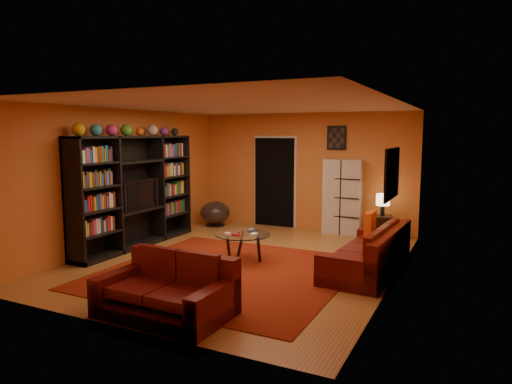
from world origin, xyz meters
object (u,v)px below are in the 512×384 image
at_px(loveseat, 170,290).
at_px(side_table, 382,228).
at_px(tv, 137,194).
at_px(table_lamp, 383,201).
at_px(coffee_table, 243,237).
at_px(sofa, 372,255).
at_px(bowl_chair, 215,213).
at_px(entertainment_unit, 135,192).
at_px(storage_cabinet, 342,197).

distance_m(loveseat, side_table, 5.21).
relative_size(tv, table_lamp, 2.23).
bearing_deg(loveseat, coffee_table, 7.57).
height_order(sofa, table_lamp, table_lamp).
bearing_deg(coffee_table, bowl_chair, 129.79).
height_order(sofa, bowl_chair, sofa).
xyz_separation_m(bowl_chair, side_table, (3.79, 0.23, -0.06)).
xyz_separation_m(side_table, table_lamp, (0.00, 0.00, 0.56)).
xyz_separation_m(coffee_table, side_table, (1.81, 2.60, -0.17)).
xyz_separation_m(tv, table_lamp, (4.08, 2.56, -0.19)).
bearing_deg(loveseat, sofa, -32.95).
distance_m(entertainment_unit, side_table, 4.92).
distance_m(tv, loveseat, 3.56).
bearing_deg(table_lamp, bowl_chair, -176.58).
bearing_deg(bowl_chair, side_table, 3.42).
bearing_deg(storage_cabinet, tv, -142.93).
xyz_separation_m(entertainment_unit, sofa, (4.41, 0.27, -0.76)).
height_order(tv, side_table, tv).
bearing_deg(tv, coffee_table, -90.85).
height_order(loveseat, side_table, loveseat).
distance_m(tv, side_table, 4.87).
relative_size(bowl_chair, side_table, 1.40).
xyz_separation_m(storage_cabinet, bowl_chair, (-2.89, -0.47, -0.50)).
relative_size(coffee_table, bowl_chair, 1.33).
distance_m(tv, storage_cabinet, 4.25).
relative_size(coffee_table, table_lamp, 2.11).
bearing_deg(loveseat, table_lamp, -15.95).
relative_size(entertainment_unit, sofa, 1.36).
xyz_separation_m(loveseat, storage_cabinet, (0.66, 5.22, 0.52)).
xyz_separation_m(tv, sofa, (4.36, 0.28, -0.72)).
xyz_separation_m(storage_cabinet, side_table, (0.89, -0.25, -0.55)).
bearing_deg(storage_cabinet, loveseat, -101.60).
bearing_deg(entertainment_unit, loveseat, -43.21).
bearing_deg(storage_cabinet, bowl_chair, -175.09).
xyz_separation_m(sofa, bowl_chair, (-4.07, 2.05, 0.02)).
bearing_deg(side_table, sofa, -82.90).
relative_size(storage_cabinet, side_table, 3.20).
bearing_deg(coffee_table, tv, 179.15).
bearing_deg(side_table, coffee_table, -124.88).
height_order(sofa, storage_cabinet, storage_cabinet).
bearing_deg(table_lamp, entertainment_unit, -148.25).
bearing_deg(side_table, storage_cabinet, 164.62).
bearing_deg(side_table, entertainment_unit, -148.25).
relative_size(sofa, storage_cabinet, 1.38).
bearing_deg(tv, loveseat, -133.65).
distance_m(sofa, table_lamp, 2.36).
height_order(entertainment_unit, storage_cabinet, entertainment_unit).
xyz_separation_m(tv, loveseat, (2.52, -2.41, -0.72)).
xyz_separation_m(entertainment_unit, storage_cabinet, (3.23, 2.80, -0.25)).
xyz_separation_m(tv, storage_cabinet, (3.18, 2.81, -0.20)).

